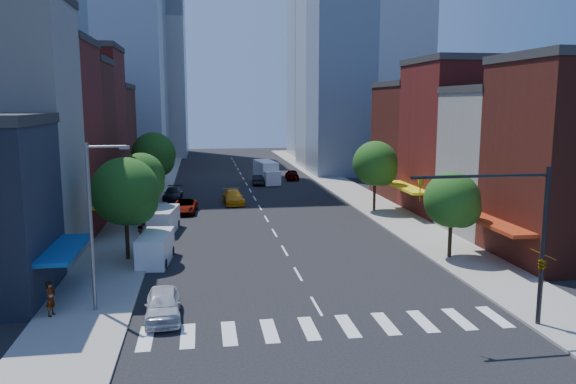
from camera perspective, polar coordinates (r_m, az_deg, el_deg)
name	(u,v)px	position (r m, az deg, el deg)	size (l,w,h in m)	color
ground	(316,306)	(31.90, 2.91, -11.52)	(220.00, 220.00, 0.00)	black
sidewalk_left	(149,195)	(70.40, -13.90, -0.30)	(5.00, 120.00, 0.15)	gray
sidewalk_right	(348,190)	(72.55, 6.16, 0.19)	(5.00, 120.00, 0.15)	gray
crosswalk	(329,327)	(29.17, 4.14, -13.54)	(19.00, 3.00, 0.01)	silver
bldg_left_2	(21,142)	(51.99, -25.51, 4.65)	(12.00, 9.00, 16.00)	maroon
bldg_left_3	(48,141)	(60.20, -23.19, 4.81)	(12.00, 8.00, 15.00)	#4C1B13
bldg_left_4	(67,127)	(68.41, -21.50, 6.18)	(12.00, 9.00, 17.00)	maroon
bldg_left_5	(85,139)	(77.80, -19.91, 5.06)	(12.00, 10.00, 13.00)	#4C1B13
bldg_right_1	(521,164)	(52.15, 22.61, 2.64)	(12.00, 8.00, 12.00)	beige
bldg_right_2	(472,140)	(59.86, 18.22, 5.07)	(12.00, 10.00, 15.00)	maroon
bldg_right_3	(432,143)	(68.96, 14.42, 4.87)	(12.00, 10.00, 13.00)	#4C1B13
tower_far_w	(140,21)	(125.91, -14.78, 16.45)	(18.00, 18.00, 56.00)	#9EA5AD
traffic_signal	(533,247)	(30.33, 23.62, -5.15)	(7.24, 2.24, 8.00)	black
streetlight	(94,216)	(31.31, -19.09, -2.36)	(2.25, 0.25, 9.00)	slate
tree_left_near	(127,194)	(40.97, -16.02, -0.19)	(4.80, 4.80, 7.30)	black
tree_left_mid	(143,178)	(51.84, -14.52, 1.37)	(4.20, 4.20, 6.65)	black
tree_left_far	(155,156)	(65.63, -13.37, 3.58)	(5.00, 5.00, 7.75)	black
tree_right_near	(454,202)	(41.78, 16.52, -0.98)	(4.00, 4.00, 6.20)	black
tree_right_far	(377,165)	(58.29, 9.01, 2.71)	(4.60, 4.60, 7.20)	black
parked_car_front	(163,305)	(30.62, -12.58, -11.10)	(1.81, 4.50, 1.53)	silver
parked_car_second	(165,221)	(51.54, -12.39, -2.94)	(1.42, 4.06, 1.34)	black
parked_car_third	(185,207)	(58.38, -10.44, -1.46)	(2.28, 4.95, 1.38)	#999999
parked_car_rear	(173,194)	(66.65, -11.61, -0.17)	(2.02, 4.96, 1.44)	black
cargo_van_near	(155,249)	(40.79, -13.35, -5.62)	(2.45, 5.10, 2.10)	white
cargo_van_far	(164,220)	(50.19, -12.52, -2.84)	(2.62, 5.14, 2.10)	white
taxi	(233,197)	(62.97, -5.56, -0.53)	(2.12, 5.21, 1.51)	orange
traffic_car_oncoming	(258,180)	(77.56, -3.10, 1.26)	(1.46, 4.19, 1.38)	black
traffic_car_far	(292,175)	(82.37, 0.41, 1.78)	(1.78, 4.42, 1.51)	#999999
box_truck	(267,173)	(79.05, -2.19, 1.97)	(3.11, 7.77, 3.04)	white
pedestrian_near	(51,299)	(32.32, -22.96, -9.93)	(0.68, 0.45, 1.87)	#999999
pedestrian_far	(140,238)	(43.73, -14.78, -4.57)	(0.95, 0.74, 1.95)	#999999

